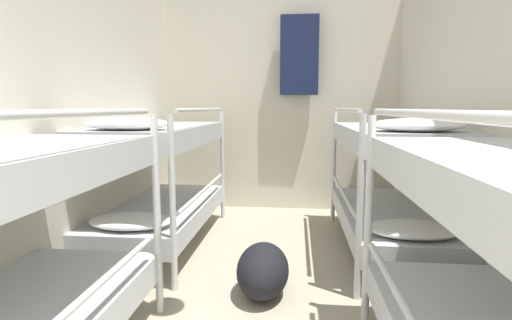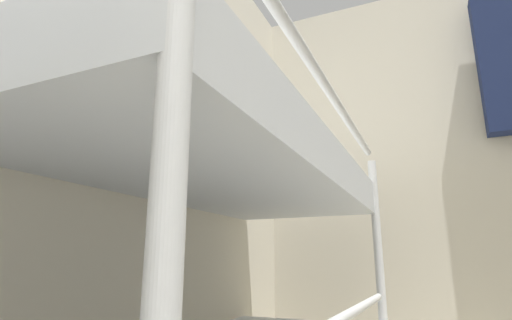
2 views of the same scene
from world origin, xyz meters
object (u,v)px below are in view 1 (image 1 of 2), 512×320
(duffel_bag, at_px, (263,270))
(hanging_coat, at_px, (299,56))
(bunk_stack_right_far, at_px, (391,178))
(bunk_stack_left_far, at_px, (160,174))

(duffel_bag, height_order, hanging_coat, hanging_coat)
(bunk_stack_right_far, xyz_separation_m, duffel_bag, (-1.00, -0.87, -0.48))
(hanging_coat, bearing_deg, duffel_bag, -95.96)
(bunk_stack_right_far, bearing_deg, hanging_coat, 119.57)
(duffel_bag, bearing_deg, bunk_stack_right_far, 40.80)
(bunk_stack_right_far, relative_size, duffel_bag, 3.48)
(bunk_stack_right_far, relative_size, hanging_coat, 2.07)
(duffel_bag, bearing_deg, bunk_stack_left_far, 138.88)
(bunk_stack_left_far, distance_m, hanging_coat, 2.18)
(bunk_stack_left_far, distance_m, duffel_bag, 1.40)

